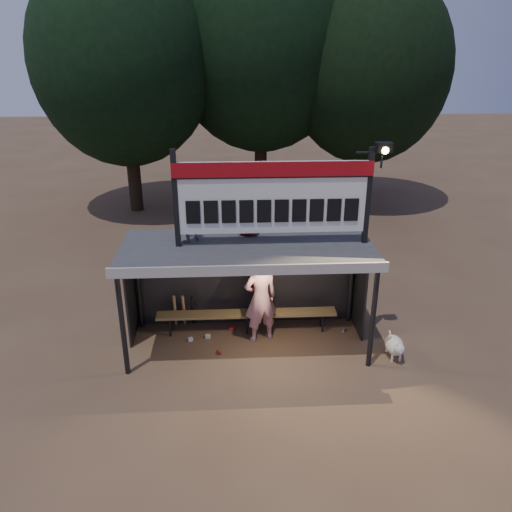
{
  "coord_description": "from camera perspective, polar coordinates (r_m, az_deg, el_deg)",
  "views": [
    {
      "loc": [
        -0.32,
        -9.21,
        5.91
      ],
      "look_at": [
        0.2,
        0.4,
        1.9
      ],
      "focal_mm": 35.0,
      "sensor_mm": 36.0,
      "label": 1
    }
  ],
  "objects": [
    {
      "name": "ground",
      "position": [
        10.95,
        -0.95,
        -10.06
      ],
      "size": [
        80.0,
        80.0,
        0.0
      ],
      "primitive_type": "plane",
      "color": "#4E3727",
      "rests_on": "ground"
    },
    {
      "name": "player",
      "position": [
        10.63,
        0.54,
        -4.84
      ],
      "size": [
        0.85,
        0.69,
        2.02
      ],
      "primitive_type": "imported",
      "rotation": [
        0.0,
        0.0,
        3.47
      ],
      "color": "white",
      "rests_on": "ground"
    },
    {
      "name": "child_a",
      "position": [
        10.01,
        -7.99,
        4.42
      ],
      "size": [
        0.62,
        0.6,
        1.0
      ],
      "primitive_type": "imported",
      "rotation": [
        0.0,
        0.0,
        3.81
      ],
      "color": "slate",
      "rests_on": "dugout_shelter"
    },
    {
      "name": "child_b",
      "position": [
        10.24,
        -0.88,
        5.4
      ],
      "size": [
        0.6,
        0.44,
        1.12
      ],
      "primitive_type": "imported",
      "rotation": [
        0.0,
        0.0,
        2.98
      ],
      "color": "maroon",
      "rests_on": "dugout_shelter"
    },
    {
      "name": "dugout_shelter",
      "position": [
        10.29,
        -1.06,
        -0.63
      ],
      "size": [
        5.1,
        2.08,
        2.32
      ],
      "color": "#373739",
      "rests_on": "ground"
    },
    {
      "name": "scoreboard_assembly",
      "position": [
        9.6,
        2.28,
        6.97
      ],
      "size": [
        4.1,
        0.27,
        1.99
      ],
      "color": "black",
      "rests_on": "dugout_shelter"
    },
    {
      "name": "bench",
      "position": [
        11.2,
        -1.07,
        -6.67
      ],
      "size": [
        4.0,
        0.35,
        0.48
      ],
      "color": "olive",
      "rests_on": "ground"
    },
    {
      "name": "tree_left",
      "position": [
        19.56,
        -14.94,
        20.78
      ],
      "size": [
        6.46,
        6.46,
        9.27
      ],
      "color": "black",
      "rests_on": "ground"
    },
    {
      "name": "tree_mid",
      "position": [
        20.75,
        0.59,
        23.34
      ],
      "size": [
        7.22,
        7.22,
        10.36
      ],
      "color": "black",
      "rests_on": "ground"
    },
    {
      "name": "tree_right",
      "position": [
        20.43,
        12.79,
        20.1
      ],
      "size": [
        6.08,
        6.08,
        8.72
      ],
      "color": "black",
      "rests_on": "ground"
    },
    {
      "name": "dog",
      "position": [
        10.77,
        15.59,
        -9.85
      ],
      "size": [
        0.36,
        0.81,
        0.49
      ],
      "color": "white",
      "rests_on": "ground"
    },
    {
      "name": "bats",
      "position": [
        11.48,
        -8.25,
        -6.14
      ],
      "size": [
        0.48,
        0.33,
        0.84
      ],
      "color": "#A8804E",
      "rests_on": "ground"
    },
    {
      "name": "litter",
      "position": [
        11.13,
        -2.06,
        -9.23
      ],
      "size": [
        3.54,
        1.05,
        0.08
      ],
      "color": "#AF1E1E",
      "rests_on": "ground"
    }
  ]
}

